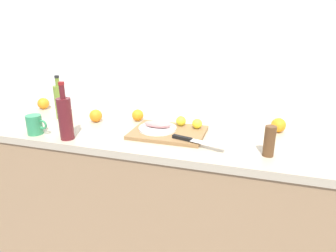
{
  "coord_description": "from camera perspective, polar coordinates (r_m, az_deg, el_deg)",
  "views": [
    {
      "loc": [
        0.55,
        -1.49,
        1.49
      ],
      "look_at": [
        0.1,
        -0.0,
        0.95
      ],
      "focal_mm": 31.54,
      "sensor_mm": 36.0,
      "label": 1
    }
  ],
  "objects": [
    {
      "name": "wine_bottle",
      "position": [
        1.65,
        -19.24,
        1.57
      ],
      "size": [
        0.07,
        0.07,
        0.31
      ],
      "color": "#59191E",
      "rests_on": "kitchen_counter"
    },
    {
      "name": "olive_oil_bottle",
      "position": [
        2.04,
        -20.2,
        4.55
      ],
      "size": [
        0.06,
        0.06,
        0.28
      ],
      "color": "olive",
      "rests_on": "kitchen_counter"
    },
    {
      "name": "orange_1",
      "position": [
        2.33,
        -22.95,
        4.03
      ],
      "size": [
        0.08,
        0.08,
        0.08
      ],
      "primitive_type": "sphere",
      "color": "orange",
      "rests_on": "kitchen_counter"
    },
    {
      "name": "back_wall",
      "position": [
        1.91,
        0.04,
        11.99
      ],
      "size": [
        3.2,
        0.05,
        2.5
      ],
      "primitive_type": "cube",
      "color": "white",
      "rests_on": "ground_plane"
    },
    {
      "name": "pepper_mill",
      "position": [
        1.45,
        19.01,
        -2.79
      ],
      "size": [
        0.05,
        0.05,
        0.15
      ],
      "primitive_type": "cylinder",
      "color": "brown",
      "rests_on": "kitchen_counter"
    },
    {
      "name": "coffee_mug_0",
      "position": [
        1.81,
        -24.35,
        0.23
      ],
      "size": [
        0.12,
        0.08,
        0.11
      ],
      "color": "#338C59",
      "rests_on": "kitchen_counter"
    },
    {
      "name": "lemon_1",
      "position": [
        1.69,
        5.65,
        0.46
      ],
      "size": [
        0.06,
        0.06,
        0.06
      ],
      "primitive_type": "sphere",
      "color": "yellow",
      "rests_on": "cutting_board"
    },
    {
      "name": "chef_knife",
      "position": [
        1.51,
        4.51,
        -2.71
      ],
      "size": [
        0.29,
        0.1,
        0.02
      ],
      "rotation": [
        0.0,
        0.0,
        -0.26
      ],
      "color": "silver",
      "rests_on": "cutting_board"
    },
    {
      "name": "orange_2",
      "position": [
        1.8,
        20.56,
        0.14
      ],
      "size": [
        0.08,
        0.08,
        0.08
      ],
      "primitive_type": "sphere",
      "color": "orange",
      "rests_on": "kitchen_counter"
    },
    {
      "name": "lemon_0",
      "position": [
        1.74,
        2.52,
        1.0
      ],
      "size": [
        0.06,
        0.06,
        0.06
      ],
      "primitive_type": "sphere",
      "color": "yellow",
      "rests_on": "cutting_board"
    },
    {
      "name": "orange_3",
      "position": [
        1.89,
        -5.87,
        2.1
      ],
      "size": [
        0.07,
        0.07,
        0.07
      ],
      "primitive_type": "sphere",
      "color": "orange",
      "rests_on": "kitchen_counter"
    },
    {
      "name": "kitchen_counter",
      "position": [
        1.9,
        -2.89,
        -14.02
      ],
      "size": [
        2.0,
        0.6,
        0.9
      ],
      "color": "#9E7A56",
      "rests_on": "ground_plane"
    },
    {
      "name": "fish_fillet",
      "position": [
        1.66,
        -2.05,
        0.34
      ],
      "size": [
        0.16,
        0.07,
        0.04
      ],
      "primitive_type": "ellipsoid",
      "color": "tan",
      "rests_on": "white_plate"
    },
    {
      "name": "white_plate",
      "position": [
        1.67,
        -2.04,
        -0.49
      ],
      "size": [
        0.21,
        0.21,
        0.01
      ],
      "primitive_type": "cylinder",
      "color": "white",
      "rests_on": "cutting_board"
    },
    {
      "name": "cutting_board",
      "position": [
        1.66,
        0.0,
        -1.3
      ],
      "size": [
        0.41,
        0.3,
        0.02
      ],
      "primitive_type": "cube",
      "color": "olive",
      "rests_on": "kitchen_counter"
    },
    {
      "name": "orange_0",
      "position": [
        1.92,
        -13.79,
        1.95
      ],
      "size": [
        0.08,
        0.08,
        0.08
      ],
      "primitive_type": "sphere",
      "color": "orange",
      "rests_on": "kitchen_counter"
    }
  ]
}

